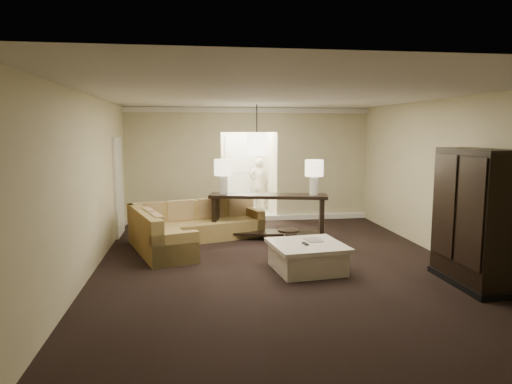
{
  "coord_description": "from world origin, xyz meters",
  "views": [
    {
      "loc": [
        -1.41,
        -7.19,
        2.24
      ],
      "look_at": [
        -0.23,
        1.2,
        1.1
      ],
      "focal_mm": 32.0,
      "sensor_mm": 36.0,
      "label": 1
    }
  ],
  "objects": [
    {
      "name": "ground",
      "position": [
        0.0,
        0.0,
        0.0
      ],
      "size": [
        8.0,
        8.0,
        0.0
      ],
      "primitive_type": "plane",
      "color": "black",
      "rests_on": "ground"
    },
    {
      "name": "wall_back",
      "position": [
        0.0,
        4.0,
        1.4
      ],
      "size": [
        6.0,
        0.04,
        2.8
      ],
      "primitive_type": "cube",
      "color": "#BCB68E",
      "rests_on": "ground"
    },
    {
      "name": "wall_front",
      "position": [
        0.0,
        -4.0,
        1.4
      ],
      "size": [
        6.0,
        0.04,
        2.8
      ],
      "primitive_type": "cube",
      "color": "#BCB68E",
      "rests_on": "ground"
    },
    {
      "name": "wall_left",
      "position": [
        -3.0,
        0.0,
        1.4
      ],
      "size": [
        0.04,
        8.0,
        2.8
      ],
      "primitive_type": "cube",
      "color": "#BCB68E",
      "rests_on": "ground"
    },
    {
      "name": "wall_right",
      "position": [
        3.0,
        0.0,
        1.4
      ],
      "size": [
        0.04,
        8.0,
        2.8
      ],
      "primitive_type": "cube",
      "color": "#BCB68E",
      "rests_on": "ground"
    },
    {
      "name": "ceiling",
      "position": [
        0.0,
        0.0,
        2.8
      ],
      "size": [
        6.0,
        8.0,
        0.02
      ],
      "primitive_type": "cube",
      "color": "silver",
      "rests_on": "wall_back"
    },
    {
      "name": "crown_molding",
      "position": [
        0.0,
        3.95,
        2.73
      ],
      "size": [
        6.0,
        0.1,
        0.12
      ],
      "primitive_type": "cube",
      "color": "white",
      "rests_on": "wall_back"
    },
    {
      "name": "baseboard",
      "position": [
        0.0,
        3.95,
        0.06
      ],
      "size": [
        6.0,
        0.1,
        0.12
      ],
      "primitive_type": "cube",
      "color": "white",
      "rests_on": "ground"
    },
    {
      "name": "side_door",
      "position": [
        -2.97,
        2.8,
        1.05
      ],
      "size": [
        0.05,
        0.9,
        2.1
      ],
      "primitive_type": "cube",
      "color": "silver",
      "rests_on": "ground"
    },
    {
      "name": "foyer",
      "position": [
        0.0,
        5.34,
        1.3
      ],
      "size": [
        1.44,
        2.02,
        2.8
      ],
      "color": "silver",
      "rests_on": "ground"
    },
    {
      "name": "sectional_sofa",
      "position": [
        -1.52,
        1.74,
        0.32
      ],
      "size": [
        2.84,
        2.78,
        0.81
      ],
      "rotation": [
        0.0,
        0.0,
        0.31
      ],
      "color": "brown",
      "rests_on": "ground"
    },
    {
      "name": "coffee_table",
      "position": [
        0.4,
        -0.25,
        0.23
      ],
      "size": [
        1.24,
        1.24,
        0.47
      ],
      "rotation": [
        0.0,
        0.0,
        0.12
      ],
      "color": "silver",
      "rests_on": "ground"
    },
    {
      "name": "console_table",
      "position": [
        0.14,
        2.0,
        0.56
      ],
      "size": [
        2.48,
        1.08,
        0.93
      ],
      "rotation": [
        0.0,
        0.0,
        -0.23
      ],
      "color": "black",
      "rests_on": "ground"
    },
    {
      "name": "armoire",
      "position": [
        2.59,
        -1.24,
        0.95
      ],
      "size": [
        0.59,
        1.38,
        1.99
      ],
      "color": "black",
      "rests_on": "ground"
    },
    {
      "name": "drink_table",
      "position": [
        0.28,
        0.62,
        0.35
      ],
      "size": [
        0.39,
        0.39,
        0.49
      ],
      "rotation": [
        0.0,
        0.0,
        -0.25
      ],
      "color": "black",
      "rests_on": "ground"
    },
    {
      "name": "table_lamp_left",
      "position": [
        -0.77,
        2.21,
        1.41
      ],
      "size": [
        0.37,
        0.37,
        0.71
      ],
      "color": "silver",
      "rests_on": "console_table"
    },
    {
      "name": "table_lamp_right",
      "position": [
        1.05,
        1.79,
        1.41
      ],
      "size": [
        0.37,
        0.37,
        0.71
      ],
      "color": "silver",
      "rests_on": "console_table"
    },
    {
      "name": "pendant_light",
      "position": [
        0.0,
        2.7,
        1.95
      ],
      "size": [
        0.38,
        0.38,
        1.09
      ],
      "color": "black",
      "rests_on": "ceiling"
    },
    {
      "name": "person",
      "position": [
        0.45,
        5.45,
        0.82
      ],
      "size": [
        0.65,
        0.49,
        1.64
      ],
      "primitive_type": "imported",
      "rotation": [
        0.0,
        0.0,
        2.98
      ],
      "color": "beige",
      "rests_on": "ground"
    }
  ]
}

